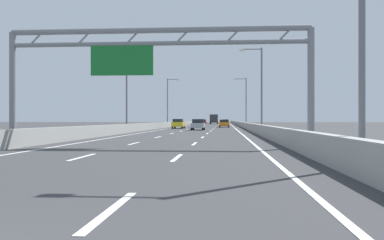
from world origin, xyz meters
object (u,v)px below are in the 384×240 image
object	(u,v)px
sign_gantry	(153,56)
yellow_car	(178,124)
black_car	(226,122)
box_truck	(214,119)
streetlamp_right_far	(245,99)
streetlamp_right_mid	(260,84)
silver_car	(198,125)
streetlamp_left_mid	(129,85)
white_car	(200,122)
blue_car	(224,123)
red_car	(203,122)
orange_car	(224,123)
streetlamp_left_far	(169,99)

from	to	relation	value
sign_gantry	yellow_car	bearing A→B (deg)	94.58
black_car	box_truck	world-z (taller)	box_truck
streetlamp_right_far	yellow_car	xyz separation A→B (m)	(-11.24, -15.94, -4.62)
streetlamp_right_mid	silver_car	size ratio (longest dim) A/B	2.14
sign_gantry	yellow_car	world-z (taller)	sign_gantry
sign_gantry	box_truck	xyz separation A→B (m)	(0.35, 112.78, -3.17)
streetlamp_left_mid	white_car	bearing A→B (deg)	86.54
blue_car	silver_car	size ratio (longest dim) A/B	1.02
red_car	streetlamp_left_mid	bearing A→B (deg)	-92.63
blue_car	streetlamp_left_mid	bearing A→B (deg)	-103.24
yellow_car	silver_car	bearing A→B (deg)	-67.65
black_car	yellow_car	bearing A→B (deg)	-98.64
sign_gantry	white_car	world-z (taller)	sign_gantry
orange_car	red_car	xyz separation A→B (m)	(-6.85, 59.42, 0.04)
streetlamp_left_far	white_car	bearing A→B (deg)	82.99
streetlamp_right_mid	streetlamp_right_far	distance (m)	34.50
streetlamp_left_far	yellow_car	distance (m)	17.00
white_car	streetlamp_right_mid	bearing A→B (deg)	-80.93
sign_gantry	streetlamp_left_far	xyz separation A→B (m)	(-7.21, 59.84, 0.55)
sign_gantry	streetlamp_left_mid	xyz separation A→B (m)	(-7.21, 25.34, 0.55)
blue_car	box_truck	xyz separation A→B (m)	(-3.36, 41.02, 0.94)
streetlamp_left_far	red_car	distance (m)	54.92
sign_gantry	red_car	size ratio (longest dim) A/B	3.92
streetlamp_left_mid	orange_car	bearing A→B (deg)	69.75
streetlamp_left_mid	yellow_car	bearing A→B (deg)	78.74
sign_gantry	streetlamp_right_mid	size ratio (longest dim) A/B	1.73
streetlamp_left_mid	red_car	xyz separation A→B (m)	(4.09, 89.07, -4.63)
orange_car	box_truck	bearing A→B (deg)	93.34
streetlamp_left_far	blue_car	xyz separation A→B (m)	(10.92, 11.92, -4.66)
red_car	silver_car	distance (m)	79.58
black_car	box_truck	xyz separation A→B (m)	(-3.71, 19.04, 0.93)
white_car	black_car	bearing A→B (deg)	4.42
orange_car	red_car	size ratio (longest dim) A/B	1.08
streetlamp_right_far	yellow_car	size ratio (longest dim) A/B	2.16
sign_gantry	red_car	world-z (taller)	sign_gantry
streetlamp_left_far	yellow_car	size ratio (longest dim) A/B	2.16
sign_gantry	blue_car	size ratio (longest dim) A/B	3.64
yellow_car	silver_car	xyz separation A→B (m)	(3.70, -9.00, -0.03)
streetlamp_left_mid	streetlamp_right_mid	distance (m)	14.93
streetlamp_left_far	silver_car	world-z (taller)	streetlamp_left_far
streetlamp_left_mid	streetlamp_left_far	bearing A→B (deg)	90.00
streetlamp_left_mid	silver_car	distance (m)	12.95
streetlamp_left_far	red_car	xyz separation A→B (m)	(4.09, 54.57, -4.63)
black_car	blue_car	distance (m)	21.99
streetlamp_left_far	box_truck	size ratio (longest dim) A/B	1.15
black_car	yellow_car	distance (m)	50.42
orange_car	white_car	size ratio (longest dim) A/B	1.03
streetlamp_right_mid	silver_car	bearing A→B (deg)	128.26
blue_car	red_car	xyz separation A→B (m)	(-6.84, 42.65, 0.03)
streetlamp_left_far	orange_car	bearing A→B (deg)	-23.93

